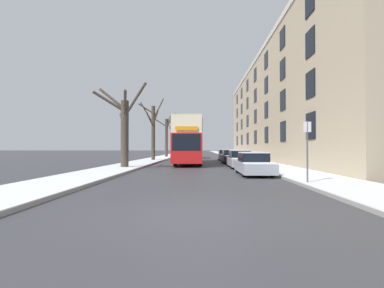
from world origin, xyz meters
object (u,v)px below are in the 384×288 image
parked_car_1 (240,159)px  parked_car_3 (225,155)px  parked_car_0 (253,164)px  double_decker_bus (190,140)px  street_sign_post (307,149)px  bare_tree_left_2 (166,136)px  pedestrian_left_sidewalk (124,157)px  bare_tree_left_3 (173,135)px  bare_tree_left_1 (153,130)px  parked_car_2 (230,157)px  bare_tree_left_0 (124,128)px  oncoming_van (194,150)px

parked_car_1 → parked_car_3: bearing=90.0°
parked_car_1 → parked_car_0: bearing=-90.0°
parked_car_1 → double_decker_bus: bearing=130.7°
parked_car_3 → street_sign_post: 22.76m
bare_tree_left_2 → pedestrian_left_sidewalk: (-0.02, -23.83, -2.71)m
bare_tree_left_2 → bare_tree_left_3: (-0.12, 12.01, 0.75)m
bare_tree_left_1 → parked_car_2: 10.38m
bare_tree_left_2 → parked_car_1: size_ratio=1.71×
parked_car_0 → pedestrian_left_sidewalk: bearing=156.7°
bare_tree_left_0 → bare_tree_left_3: 35.79m
bare_tree_left_3 → parked_car_0: bearing=-77.1°
bare_tree_left_0 → pedestrian_left_sidewalk: bearing=-54.2°
parked_car_3 → double_decker_bus: bearing=-119.6°
bare_tree_left_1 → street_sign_post: (10.43, -20.48, -2.30)m
bare_tree_left_1 → parked_car_0: (9.09, -15.96, -3.23)m
parked_car_0 → street_sign_post: bearing=-73.5°
bare_tree_left_0 → parked_car_2: bearing=41.9°
parked_car_0 → parked_car_2: size_ratio=0.92×
parked_car_0 → street_sign_post: size_ratio=1.50×
bare_tree_left_0 → parked_car_1: size_ratio=1.53×
bare_tree_left_2 → parked_car_3: 13.46m
parked_car_2 → parked_car_3: (-0.00, 6.09, -0.01)m
bare_tree_left_1 → parked_car_0: bearing=-60.3°
bare_tree_left_3 → parked_car_3: 23.70m
bare_tree_left_1 → parked_car_1: bare_tree_left_1 is taller
bare_tree_left_1 → bare_tree_left_3: bare_tree_left_3 is taller
parked_car_2 → parked_car_0: bearing=-90.0°
street_sign_post → bare_tree_left_1: bearing=117.0°
parked_car_1 → parked_car_3: parked_car_1 is taller
bare_tree_left_1 → oncoming_van: size_ratio=1.45×
parked_car_2 → bare_tree_left_1: bearing=156.9°
oncoming_van → parked_car_0: bearing=-80.3°
street_sign_post → parked_car_0: bearing=106.5°
bare_tree_left_2 → parked_car_1: bearing=-67.9°
bare_tree_left_2 → street_sign_post: 33.93m
pedestrian_left_sidewalk → double_decker_bus: bearing=2.1°
bare_tree_left_2 → parked_car_2: (8.99, -15.64, -2.99)m
bare_tree_left_1 → bare_tree_left_3: bearing=90.1°
parked_car_0 → parked_car_1: bearing=90.0°
bare_tree_left_1 → parked_car_0: size_ratio=1.91×
bare_tree_left_0 → parked_car_0: size_ratio=1.61×
bare_tree_left_0 → bare_tree_left_1: size_ratio=0.85×
bare_tree_left_2 → parked_car_2: bearing=-60.1°
pedestrian_left_sidewalk → bare_tree_left_1: bearing=37.5°
bare_tree_left_1 → parked_car_3: 9.89m
bare_tree_left_3 → double_decker_bus: bare_tree_left_3 is taller
bare_tree_left_2 → double_decker_bus: bearing=-74.7°
bare_tree_left_1 → parked_car_2: bearing=-23.1°
parked_car_1 → bare_tree_left_2: bearing=112.1°
bare_tree_left_1 → bare_tree_left_2: (0.09, 11.77, -0.20)m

